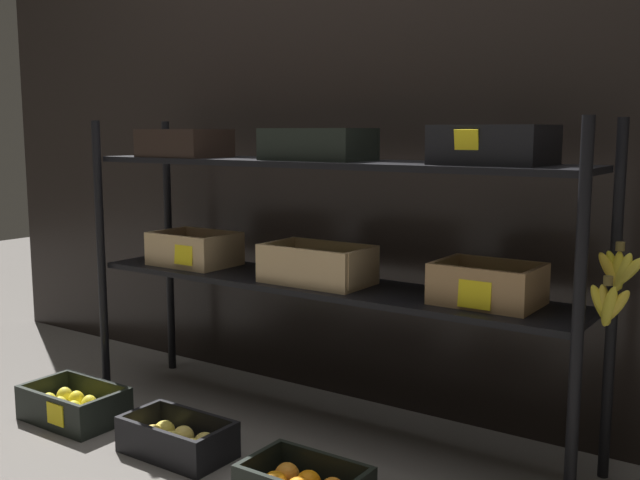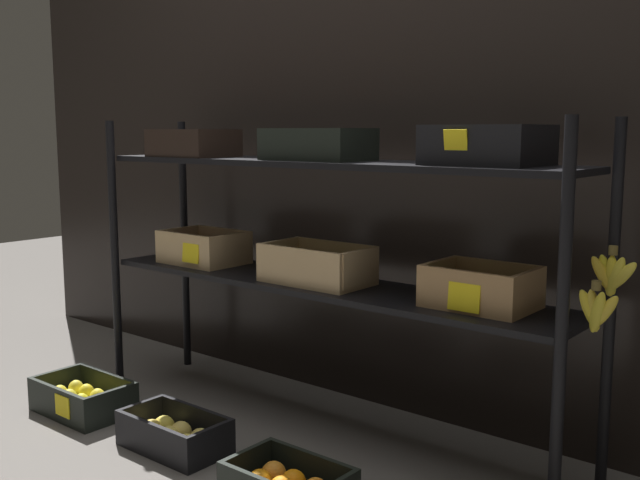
{
  "view_description": "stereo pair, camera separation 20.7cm",
  "coord_description": "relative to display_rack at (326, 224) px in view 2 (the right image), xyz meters",
  "views": [
    {
      "loc": [
        1.4,
        -2.04,
        1.03
      ],
      "look_at": [
        0.0,
        0.0,
        0.66
      ],
      "focal_mm": 41.72,
      "sensor_mm": 36.0,
      "label": 1
    },
    {
      "loc": [
        1.57,
        -1.91,
        1.03
      ],
      "look_at": [
        0.0,
        0.0,
        0.66
      ],
      "focal_mm": 41.72,
      "sensor_mm": 36.0,
      "label": 2
    }
  ],
  "objects": [
    {
      "name": "crate_ground_apple_gold",
      "position": [
        -0.28,
        -0.43,
        -0.68
      ],
      "size": [
        0.36,
        0.2,
        0.12
      ],
      "color": "black",
      "rests_on": "ground_plane"
    },
    {
      "name": "ground_plane",
      "position": [
        -0.03,
        0.0,
        -0.72
      ],
      "size": [
        10.0,
        10.0,
        0.0
      ],
      "primitive_type": "plane",
      "color": "#605B56"
    },
    {
      "name": "storefront_wall",
      "position": [
        -0.03,
        0.38,
        0.2
      ],
      "size": [
        4.22,
        0.12,
        1.85
      ],
      "primitive_type": "cube",
      "color": "black",
      "rests_on": "ground_plane"
    },
    {
      "name": "crate_ground_lemon",
      "position": [
        -0.79,
        -0.44,
        -0.67
      ],
      "size": [
        0.36,
        0.23,
        0.12
      ],
      "color": "black",
      "rests_on": "ground_plane"
    },
    {
      "name": "display_rack",
      "position": [
        0.0,
        0.0,
        0.0
      ],
      "size": [
        1.95,
        0.39,
        1.07
      ],
      "color": "black",
      "rests_on": "ground_plane"
    }
  ]
}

